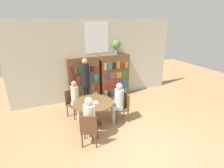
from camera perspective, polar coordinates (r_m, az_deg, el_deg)
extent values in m
plane|color=#9E7A51|center=(4.67, 10.19, -19.46)|extent=(16.00, 16.00, 0.00)
cube|color=beige|center=(6.80, -4.76, 7.69)|extent=(6.40, 0.06, 3.00)
cube|color=white|center=(6.64, -4.88, 14.82)|extent=(0.90, 0.01, 1.10)
cube|color=brown|center=(6.62, -9.28, 1.38)|extent=(1.15, 0.32, 1.71)
cube|color=maroon|center=(6.63, -11.93, -5.01)|extent=(0.22, 0.02, 0.25)
cube|color=olive|center=(6.69, -9.72, -4.72)|extent=(0.15, 0.02, 0.24)
cube|color=olive|center=(6.75, -7.54, -4.45)|extent=(0.19, 0.02, 0.22)
cube|color=tan|center=(6.80, -5.46, -3.86)|extent=(0.17, 0.02, 0.28)
cube|color=tan|center=(6.48, -12.57, -2.02)|extent=(0.13, 0.02, 0.27)
cube|color=navy|center=(6.50, -11.29, -1.79)|extent=(0.10, 0.02, 0.28)
cube|color=brown|center=(6.53, -10.12, -1.70)|extent=(0.13, 0.02, 0.26)
cube|color=#236638|center=(6.57, -8.82, -1.57)|extent=(0.11, 0.02, 0.24)
cube|color=#4C2D6B|center=(6.60, -7.58, -1.34)|extent=(0.12, 0.02, 0.25)
cube|color=brown|center=(6.65, -6.25, -1.22)|extent=(0.12, 0.02, 0.23)
cube|color=maroon|center=(6.69, -5.01, -1.02)|extent=(0.09, 0.02, 0.24)
cube|color=maroon|center=(6.36, -12.62, 1.10)|extent=(0.14, 0.02, 0.26)
cube|color=brown|center=(6.40, -10.71, 1.20)|extent=(0.12, 0.02, 0.22)
cube|color=#2D707A|center=(6.44, -8.89, 1.55)|extent=(0.18, 0.02, 0.25)
cube|color=navy|center=(6.49, -7.10, 1.86)|extent=(0.17, 0.02, 0.26)
cube|color=#2D707A|center=(6.55, -5.32, 2.02)|extent=(0.15, 0.02, 0.24)
cube|color=maroon|center=(6.24, -13.06, 4.48)|extent=(0.11, 0.02, 0.30)
cube|color=brown|center=(6.27, -11.76, 4.41)|extent=(0.13, 0.02, 0.24)
cube|color=#236638|center=(6.30, -10.51, 4.60)|extent=(0.09, 0.02, 0.25)
cube|color=maroon|center=(6.33, -9.06, 4.95)|extent=(0.09, 0.02, 0.29)
cube|color=brown|center=(6.37, -7.75, 5.03)|extent=(0.10, 0.02, 0.28)
cube|color=black|center=(6.41, -6.56, 4.90)|extent=(0.11, 0.02, 0.21)
cube|color=maroon|center=(6.46, -5.23, 5.04)|extent=(0.14, 0.02, 0.21)
cube|color=brown|center=(7.02, 0.82, 2.72)|extent=(1.15, 0.32, 1.71)
cube|color=tan|center=(6.94, -1.99, -3.31)|extent=(0.09, 0.02, 0.27)
cube|color=black|center=(7.00, -0.87, -3.31)|extent=(0.11, 0.02, 0.22)
cube|color=navy|center=(7.05, 0.20, -3.14)|extent=(0.09, 0.02, 0.22)
cube|color=#236638|center=(7.10, 1.35, -2.70)|extent=(0.12, 0.02, 0.29)
cube|color=#4C2D6B|center=(7.17, 2.43, -2.74)|extent=(0.11, 0.02, 0.23)
cube|color=maroon|center=(7.23, 3.52, -2.62)|extent=(0.12, 0.02, 0.21)
cube|color=#2D707A|center=(7.29, 4.61, -2.24)|extent=(0.09, 0.02, 0.26)
cube|color=maroon|center=(6.82, -1.67, -0.60)|extent=(0.17, 0.02, 0.22)
cube|color=maroon|center=(6.92, 0.36, -0.24)|extent=(0.23, 0.02, 0.23)
cube|color=#4C2D6B|center=(7.03, 2.43, 0.10)|extent=(0.23, 0.02, 0.24)
cube|color=navy|center=(7.13, 4.19, 0.33)|extent=(0.18, 0.02, 0.23)
cube|color=#4C2D6B|center=(6.70, -1.68, 2.54)|extent=(0.15, 0.02, 0.26)
cube|color=brown|center=(6.80, 0.40, 2.65)|extent=(0.21, 0.02, 0.22)
cube|color=olive|center=(6.90, 2.35, 2.92)|extent=(0.21, 0.02, 0.22)
cube|color=#236638|center=(7.01, 4.30, 3.39)|extent=(0.17, 0.02, 0.28)
cube|color=tan|center=(6.58, -2.11, 5.63)|extent=(0.11, 0.02, 0.27)
cube|color=#2D707A|center=(6.64, -0.60, 5.79)|extent=(0.15, 0.02, 0.27)
cube|color=black|center=(6.71, 0.75, 5.98)|extent=(0.11, 0.02, 0.28)
cube|color=olive|center=(6.78, 2.14, 6.18)|extent=(0.14, 0.02, 0.29)
cube|color=maroon|center=(6.86, 3.44, 6.06)|extent=(0.15, 0.02, 0.23)
cube|color=olive|center=(6.94, 4.78, 6.20)|extent=(0.13, 0.02, 0.23)
cylinder|color=slate|center=(6.82, 1.40, 10.69)|extent=(0.13, 0.13, 0.25)
sphere|color=#4C7F3D|center=(6.78, 1.42, 12.83)|extent=(0.33, 0.33, 0.33)
cylinder|color=brown|center=(5.40, -5.81, -12.90)|extent=(0.44, 0.44, 0.03)
cylinder|color=brown|center=(5.22, -5.95, -9.66)|extent=(0.12, 0.12, 0.67)
cylinder|color=brown|center=(5.06, -6.09, -6.15)|extent=(1.16, 1.16, 0.04)
cube|color=brown|center=(4.49, -7.27, -14.44)|extent=(0.53, 0.53, 0.04)
cube|color=brown|center=(4.21, -7.77, -13.06)|extent=(0.38, 0.20, 0.45)
cylinder|color=brown|center=(4.78, -8.95, -15.34)|extent=(0.04, 0.04, 0.39)
cylinder|color=brown|center=(4.73, -4.74, -15.52)|extent=(0.04, 0.04, 0.39)
cylinder|color=brown|center=(4.51, -9.71, -17.82)|extent=(0.04, 0.04, 0.39)
cylinder|color=brown|center=(4.46, -5.19, -18.05)|extent=(0.04, 0.04, 0.39)
cube|color=brown|center=(5.75, -12.16, -6.58)|extent=(0.54, 0.54, 0.04)
cube|color=brown|center=(5.77, -13.52, -3.88)|extent=(0.37, 0.23, 0.45)
cylinder|color=brown|center=(5.83, -9.63, -8.39)|extent=(0.04, 0.04, 0.39)
cylinder|color=brown|center=(5.64, -12.16, -9.64)|extent=(0.04, 0.04, 0.39)
cylinder|color=brown|center=(6.06, -11.87, -7.40)|extent=(0.04, 0.04, 0.39)
cylinder|color=brown|center=(5.87, -14.37, -8.55)|extent=(0.04, 0.04, 0.39)
cube|color=brown|center=(5.39, 2.91, -7.98)|extent=(0.44, 0.44, 0.04)
cube|color=brown|center=(5.34, 4.79, -5.38)|extent=(0.08, 0.40, 0.45)
cylinder|color=brown|center=(5.31, 1.74, -11.13)|extent=(0.04, 0.04, 0.39)
cylinder|color=brown|center=(5.59, 0.62, -9.41)|extent=(0.04, 0.04, 0.39)
cylinder|color=brown|center=(5.41, 5.21, -10.55)|extent=(0.04, 0.04, 0.39)
cylinder|color=brown|center=(5.69, 3.93, -8.90)|extent=(0.04, 0.04, 0.39)
cube|color=beige|center=(5.62, -11.28, -6.26)|extent=(0.37, 0.40, 0.12)
cylinder|color=beige|center=(5.54, -12.05, -3.15)|extent=(0.24, 0.24, 0.50)
sphere|color=#A37A5B|center=(5.42, -12.30, 0.12)|extent=(0.17, 0.17, 0.17)
cylinder|color=beige|center=(5.71, -9.82, -8.84)|extent=(0.10, 0.10, 0.43)
cylinder|color=beige|center=(5.63, -10.82, -9.34)|extent=(0.10, 0.10, 0.43)
cube|color=#B2B7C6|center=(5.31, 1.50, -7.43)|extent=(0.35, 0.31, 0.12)
cylinder|color=#B2B7C6|center=(5.20, 2.37, -4.28)|extent=(0.27, 0.27, 0.50)
sphere|color=tan|center=(5.07, 2.42, -0.72)|extent=(0.19, 0.19, 0.19)
cylinder|color=#B2B7C6|center=(5.36, 0.57, -10.58)|extent=(0.10, 0.10, 0.43)
cylinder|color=#B2B7C6|center=(5.48, 0.09, -9.82)|extent=(0.10, 0.10, 0.43)
cube|color=beige|center=(4.56, -7.06, -12.62)|extent=(0.39, 0.41, 0.12)
cylinder|color=beige|center=(4.34, -7.39, -9.73)|extent=(0.29, 0.29, 0.50)
sphere|color=#DBB293|center=(4.17, -7.60, -5.56)|extent=(0.20, 0.20, 0.20)
cylinder|color=beige|center=(4.82, -7.69, -14.64)|extent=(0.10, 0.10, 0.43)
cylinder|color=beige|center=(4.80, -5.77, -14.72)|extent=(0.10, 0.10, 0.43)
cylinder|color=black|center=(6.31, -8.83, -4.24)|extent=(0.10, 0.10, 0.75)
cylinder|color=black|center=(6.34, -7.72, -4.06)|extent=(0.10, 0.10, 0.75)
cylinder|color=black|center=(6.05, -8.64, 2.66)|extent=(0.28, 0.28, 0.82)
sphere|color=tan|center=(5.92, -8.89, 7.34)|extent=(0.20, 0.20, 0.20)
cylinder|color=black|center=(6.25, -8.62, 5.19)|extent=(0.07, 0.30, 0.07)
cube|color=silver|center=(4.97, -5.96, -6.17)|extent=(0.24, 0.18, 0.03)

